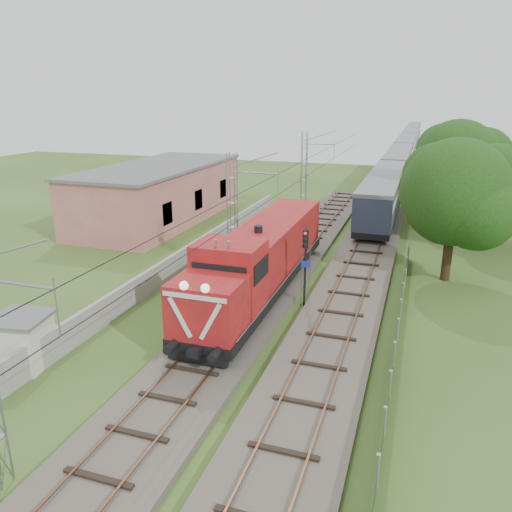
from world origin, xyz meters
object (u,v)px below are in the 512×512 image
(coach_rake, at_px, (406,147))
(relay_hut, at_px, (23,341))
(signal_post, at_px, (305,254))
(locomotive, at_px, (261,259))

(coach_rake, bearing_deg, relay_hut, -98.79)
(signal_post, bearing_deg, locomotive, 165.77)
(signal_post, bearing_deg, relay_hut, -135.08)
(coach_rake, xyz_separation_m, relay_hut, (-12.40, -80.16, -1.35))
(locomotive, bearing_deg, coach_rake, 85.87)
(locomotive, height_order, signal_post, locomotive)
(coach_rake, bearing_deg, signal_post, -91.82)
(coach_rake, height_order, signal_post, signal_post)
(relay_hut, bearing_deg, signal_post, 44.92)
(coach_rake, distance_m, relay_hut, 81.13)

